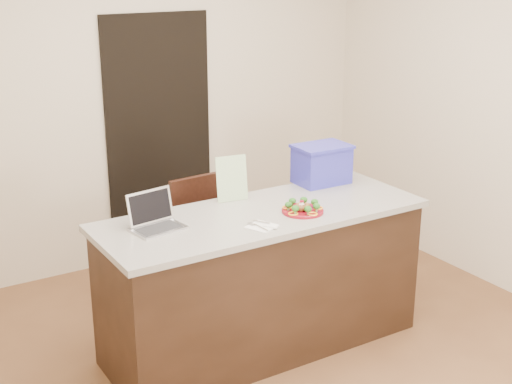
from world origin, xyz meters
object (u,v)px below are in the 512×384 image
island (262,280)px  chair (204,236)px  plate (303,211)px  napkin (262,227)px  yogurt_bottle (302,207)px  laptop (154,218)px  blue_box (322,164)px

island → chair: chair is taller
plate → napkin: bearing=-167.0°
napkin → yogurt_bottle: (0.34, 0.09, 0.03)m
yogurt_bottle → laptop: 0.90m
island → napkin: (-0.14, -0.21, 0.46)m
yogurt_bottle → island: bearing=148.3°
plate → yogurt_bottle: (-0.00, 0.01, 0.02)m
island → laptop: size_ratio=6.41×
napkin → chair: size_ratio=0.16×
laptop → chair: laptop is taller
yogurt_bottle → chair: size_ratio=0.08×
plate → napkin: plate is taller
blue_box → chair: bearing=152.3°
island → blue_box: blue_box is taller
yogurt_bottle → plate: bearing=-51.6°
yogurt_bottle → chair: 0.95m
plate → napkin: (-0.35, -0.08, -0.01)m
island → blue_box: 0.94m
island → laptop: (-0.67, 0.11, 0.51)m
plate → yogurt_bottle: 0.02m
island → napkin: size_ratio=13.65×
napkin → laptop: 0.62m
napkin → laptop: size_ratio=0.47×
plate → blue_box: (0.45, 0.42, 0.13)m
blue_box → chair: 0.97m
plate → laptop: size_ratio=0.80×
island → plate: plate is taller
plate → island: bearing=147.7°
plate → laptop: (-0.87, 0.24, 0.05)m
napkin → chair: 0.98m
napkin → yogurt_bottle: size_ratio=2.03×
napkin → laptop: (-0.53, 0.32, 0.05)m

